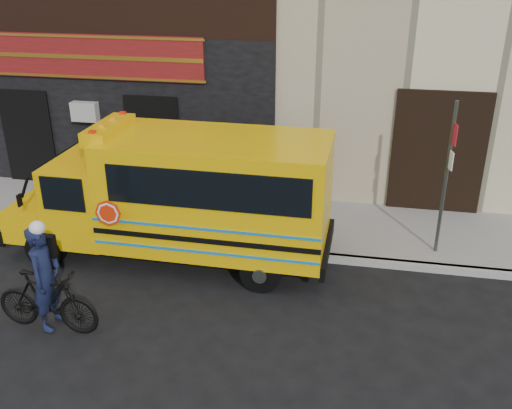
{
  "coord_description": "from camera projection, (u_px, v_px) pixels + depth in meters",
  "views": [
    {
      "loc": [
        2.14,
        -8.18,
        6.13
      ],
      "look_at": [
        0.21,
        1.85,
        1.54
      ],
      "focal_mm": 40.0,
      "sensor_mm": 36.0,
      "label": 1
    }
  ],
  "objects": [
    {
      "name": "school_bus",
      "position": [
        186.0,
        194.0,
        11.78
      ],
      "size": [
        6.93,
        2.44,
        2.92
      ],
      "color": "black",
      "rests_on": "ground"
    },
    {
      "name": "bicycle",
      "position": [
        47.0,
        301.0,
        9.84
      ],
      "size": [
        1.93,
        0.63,
        1.15
      ],
      "primitive_type": "imported",
      "rotation": [
        0.0,
        0.0,
        1.53
      ],
      "color": "black",
      "rests_on": "ground"
    },
    {
      "name": "ground",
      "position": [
        225.0,
        323.0,
        10.21
      ],
      "size": [
        120.0,
        120.0,
        0.0
      ],
      "primitive_type": "plane",
      "color": "black",
      "rests_on": "ground"
    },
    {
      "name": "curb",
      "position": [
        253.0,
        251.0,
        12.51
      ],
      "size": [
        40.0,
        0.2,
        0.15
      ],
      "primitive_type": "cube",
      "color": "#9F9E99",
      "rests_on": "ground"
    },
    {
      "name": "cyclist",
      "position": [
        46.0,
        280.0,
        9.73
      ],
      "size": [
        0.47,
        0.71,
        1.92
      ],
      "primitive_type": "imported",
      "rotation": [
        0.0,
        0.0,
        1.56
      ],
      "color": "#101632",
      "rests_on": "ground"
    },
    {
      "name": "sign_pole",
      "position": [
        446.0,
        176.0,
        11.64
      ],
      "size": [
        0.1,
        0.3,
        3.45
      ],
      "color": "#3E4640",
      "rests_on": "ground"
    },
    {
      "name": "sidewalk",
      "position": [
        265.0,
        222.0,
        13.86
      ],
      "size": [
        40.0,
        3.0,
        0.15
      ],
      "primitive_type": "cube",
      "color": "gray",
      "rests_on": "ground"
    }
  ]
}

